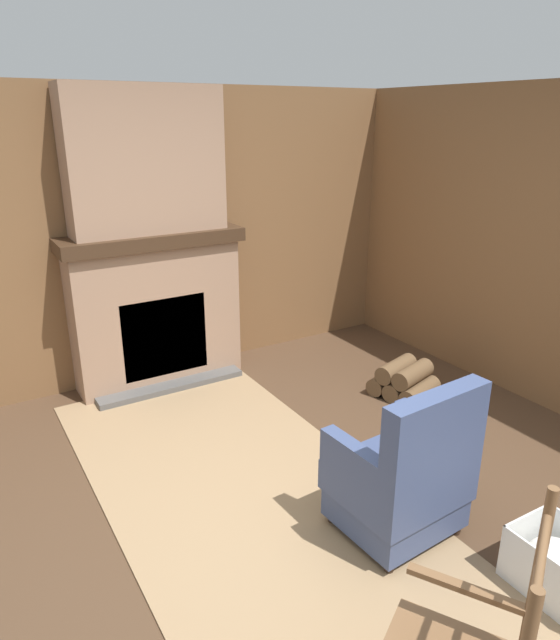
% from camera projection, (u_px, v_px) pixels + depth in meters
% --- Properties ---
extents(ground_plane, '(14.00, 14.00, 0.00)m').
position_uv_depth(ground_plane, '(302.00, 527.00, 3.28)').
color(ground_plane, '#4C3523').
extents(wood_panel_wall_left, '(0.06, 5.55, 2.48)m').
position_uv_depth(wood_panel_wall_left, '(143.00, 238.00, 4.87)').
color(wood_panel_wall_left, brown).
rests_on(wood_panel_wall_left, ground).
extents(fireplace_hearth, '(0.57, 1.52, 1.33)m').
position_uv_depth(fireplace_hearth, '(157.00, 310.00, 4.89)').
color(fireplace_hearth, '#9E7A60').
rests_on(fireplace_hearth, ground).
extents(chimney_breast, '(0.32, 1.25, 1.13)m').
position_uv_depth(chimney_breast, '(145.00, 161.00, 4.48)').
color(chimney_breast, '#9E7A60').
rests_on(chimney_breast, fireplace_hearth).
extents(area_rug, '(3.79, 1.63, 0.01)m').
position_uv_depth(area_rug, '(256.00, 504.00, 3.46)').
color(area_rug, '#997A56').
rests_on(area_rug, ground).
extents(armchair, '(0.61, 0.68, 0.95)m').
position_uv_depth(armchair, '(403.00, 478.00, 3.12)').
color(armchair, '#3D4C75').
rests_on(armchair, ground).
extents(firewood_stack, '(0.57, 0.54, 0.29)m').
position_uv_depth(firewood_stack, '(404.00, 380.00, 4.79)').
color(firewood_stack, brown).
rests_on(firewood_stack, ground).
extents(oil_lamp_vase, '(0.11, 0.11, 0.25)m').
position_uv_depth(oil_lamp_vase, '(123.00, 223.00, 4.57)').
color(oil_lamp_vase, '#99B29E').
rests_on(oil_lamp_vase, fireplace_hearth).
extents(storage_case, '(0.16, 0.21, 0.12)m').
position_uv_depth(storage_case, '(187.00, 221.00, 4.85)').
color(storage_case, gray).
rests_on(storage_case, fireplace_hearth).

